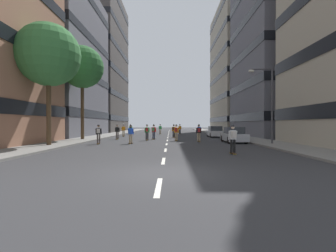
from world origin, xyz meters
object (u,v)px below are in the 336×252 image
object	(u,v)px
skater_0	(154,131)
skater_12	(176,131)
skater_5	(99,133)
skater_6	(123,130)
skater_10	(117,131)
street_tree_near	(49,55)
skater_2	(131,129)
skater_3	(180,129)
skater_9	(147,131)
skater_7	(174,130)
skater_11	(233,137)
parked_car_near	(234,135)
skater_1	(199,131)
skater_8	(160,129)
parked_car_mid	(215,132)
skater_4	(199,132)
streetlamp_right	(268,97)
skater_13	(131,133)
street_tree_mid	(82,67)

from	to	relation	value
skater_0	skater_12	world-z (taller)	same
skater_5	skater_6	xyz separation A→B (m)	(-0.23, 12.96, -0.03)
skater_10	street_tree_near	bearing A→B (deg)	-111.06
skater_2	skater_3	xyz separation A→B (m)	(8.58, 0.88, -0.03)
street_tree_near	skater_9	xyz separation A→B (m)	(7.20, 7.40, -6.34)
skater_7	skater_9	distance (m)	6.09
street_tree_near	skater_11	xyz separation A→B (m)	(13.55, -4.87, -6.34)
skater_9	skater_5	bearing A→B (deg)	-128.51
parked_car_near	skater_0	world-z (taller)	skater_0
skater_0	skater_10	distance (m)	4.29
street_tree_near	skater_1	size ratio (longest dim) A/B	5.48
skater_1	skater_12	world-z (taller)	same
skater_8	skater_10	xyz separation A→B (m)	(-4.42, -15.05, 0.00)
skater_5	skater_7	xyz separation A→B (m)	(6.94, 10.21, 0.00)
skater_6	skater_12	world-z (taller)	same
parked_car_mid	skater_9	xyz separation A→B (m)	(-8.82, -7.31, 0.32)
skater_7	skater_0	bearing A→B (deg)	-124.34
skater_0	skater_9	xyz separation A→B (m)	(-0.62, -1.77, 0.00)
skater_9	skater_0	bearing A→B (deg)	70.74
skater_3	skater_4	world-z (taller)	same
skater_7	skater_10	xyz separation A→B (m)	(-6.69, -3.51, -0.03)
skater_2	skater_10	size ratio (longest dim) A/B	1.00
skater_9	skater_10	xyz separation A→B (m)	(-3.67, 1.77, -0.03)
streetlamp_right	skater_13	xyz separation A→B (m)	(-12.04, 1.18, -3.15)
skater_3	streetlamp_right	bearing A→B (deg)	-73.13
skater_5	street_tree_mid	bearing A→B (deg)	122.94
street_tree_mid	skater_11	size ratio (longest dim) A/B	5.81
skater_4	street_tree_mid	bearing A→B (deg)	170.05
skater_6	skater_0	bearing A→B (deg)	-52.75
skater_1	skater_13	distance (m)	10.94
parked_car_near	skater_9	xyz separation A→B (m)	(-8.82, 2.80, 0.32)
skater_0	skater_6	bearing A→B (deg)	127.25
skater_2	skater_11	bearing A→B (deg)	-69.00
parked_car_near	skater_2	world-z (taller)	skater_2
skater_2	skater_8	world-z (taller)	same
street_tree_mid	skater_13	size ratio (longest dim) A/B	5.81
skater_7	street_tree_mid	bearing A→B (deg)	-153.31
parked_car_near	skater_5	xyz separation A→B (m)	(-12.74, -2.12, 0.32)
skater_11	skater_0	bearing A→B (deg)	112.21
streetlamp_right	skater_13	bearing A→B (deg)	174.42
skater_12	skater_13	xyz separation A→B (m)	(-4.27, -3.85, -0.03)
skater_1	skater_12	bearing A→B (deg)	-124.03
street_tree_near	street_tree_mid	distance (m)	7.58
parked_car_near	skater_0	size ratio (longest dim) A/B	2.47
street_tree_near	skater_3	size ratio (longest dim) A/B	5.48
skater_4	skater_5	size ratio (longest dim) A/B	1.00
parked_car_near	skater_2	distance (m)	22.56
skater_1	skater_6	distance (m)	11.22
street_tree_near	streetlamp_right	size ratio (longest dim) A/B	1.50
skater_3	skater_13	xyz separation A→B (m)	(-5.31, -21.03, 0.00)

